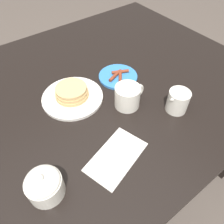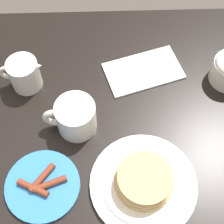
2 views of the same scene
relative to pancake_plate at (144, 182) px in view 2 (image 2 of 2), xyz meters
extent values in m
cube|color=black|center=(0.02, 0.01, -0.03)|extent=(1.56, 1.08, 0.03)
cylinder|color=white|center=(0.00, 0.00, -0.01)|extent=(0.23, 0.23, 0.01)
cylinder|color=beige|center=(0.00, 0.00, -0.01)|extent=(0.18, 0.18, 0.00)
cylinder|color=tan|center=(0.00, 0.00, 0.00)|extent=(0.13, 0.13, 0.01)
cylinder|color=tan|center=(0.00, 0.00, 0.02)|extent=(0.12, 0.12, 0.01)
cylinder|color=tan|center=(0.00, 0.00, 0.03)|extent=(0.12, 0.12, 0.01)
cylinder|color=#337AC6|center=(0.22, 0.00, -0.01)|extent=(0.16, 0.16, 0.01)
cylinder|color=brown|center=(0.20, 0.00, 0.00)|extent=(0.07, 0.04, 0.01)
cylinder|color=brown|center=(0.24, 0.00, 0.00)|extent=(0.07, 0.04, 0.01)
cylinder|color=brown|center=(0.22, -0.02, 0.00)|extent=(0.06, 0.07, 0.01)
cylinder|color=silver|center=(0.15, -0.15, 0.02)|extent=(0.09, 0.09, 0.08)
torus|color=silver|center=(0.19, -0.15, 0.02)|extent=(0.06, 0.01, 0.06)
cylinder|color=#472819|center=(0.15, -0.15, 0.06)|extent=(0.08, 0.08, 0.00)
cylinder|color=silver|center=(0.28, -0.28, 0.02)|extent=(0.08, 0.08, 0.08)
cone|color=silver|center=(0.24, -0.28, 0.05)|extent=(0.04, 0.03, 0.04)
torus|color=silver|center=(0.31, -0.28, 0.03)|extent=(0.05, 0.01, 0.05)
cube|color=silver|center=(-0.02, -0.31, -0.02)|extent=(0.22, 0.16, 0.01)
camera|label=1|loc=(-0.24, -0.57, 0.57)|focal=35.00mm
camera|label=2|loc=(0.08, 0.23, 0.71)|focal=55.00mm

